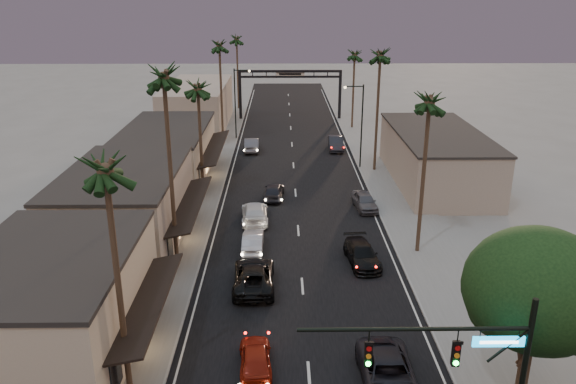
{
  "coord_description": "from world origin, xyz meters",
  "views": [
    {
      "loc": [
        -1.32,
        -13.17,
        17.94
      ],
      "look_at": [
        -0.8,
        30.19,
        2.5
      ],
      "focal_mm": 35.0,
      "sensor_mm": 36.0,
      "label": 1
    }
  ],
  "objects_px": {
    "oncoming_red": "(255,358)",
    "oncoming_pickup": "(254,276)",
    "palm_lb": "(163,71)",
    "corner_tree": "(539,294)",
    "palm_rb": "(381,51)",
    "palm_ra": "(430,96)",
    "palm_rc": "(355,52)",
    "arch": "(290,82)",
    "oncoming_silver": "(253,241)",
    "curbside_black": "(362,254)",
    "palm_ld": "(219,42)",
    "streetlight_right": "(359,119)",
    "curbside_near": "(388,374)",
    "palm_la": "(104,161)",
    "palm_far": "(237,37)",
    "streetlight_left": "(237,98)",
    "palm_lc": "(198,84)"
  },
  "relations": [
    {
      "from": "corner_tree",
      "to": "palm_ra",
      "type": "distance_m",
      "value": 17.45
    },
    {
      "from": "palm_ra",
      "to": "oncoming_pickup",
      "type": "distance_m",
      "value": 16.63
    },
    {
      "from": "streetlight_left",
      "to": "palm_rc",
      "type": "bearing_deg",
      "value": 21.14
    },
    {
      "from": "streetlight_left",
      "to": "palm_far",
      "type": "relative_size",
      "value": 0.68
    },
    {
      "from": "streetlight_left",
      "to": "oncoming_pickup",
      "type": "height_order",
      "value": "streetlight_left"
    },
    {
      "from": "streetlight_right",
      "to": "arch",
      "type": "bearing_deg",
      "value": 105.47
    },
    {
      "from": "palm_la",
      "to": "palm_lb",
      "type": "relative_size",
      "value": 0.87
    },
    {
      "from": "corner_tree",
      "to": "palm_rb",
      "type": "bearing_deg",
      "value": 91.37
    },
    {
      "from": "palm_rb",
      "to": "corner_tree",
      "type": "bearing_deg",
      "value": -88.63
    },
    {
      "from": "streetlight_right",
      "to": "oncoming_pickup",
      "type": "relative_size",
      "value": 1.6
    },
    {
      "from": "palm_la",
      "to": "palm_rb",
      "type": "height_order",
      "value": "palm_rb"
    },
    {
      "from": "curbside_black",
      "to": "palm_lb",
      "type": "bearing_deg",
      "value": 174.83
    },
    {
      "from": "corner_tree",
      "to": "curbside_near",
      "type": "xyz_separation_m",
      "value": [
        -5.74,
        1.59,
        -5.2
      ]
    },
    {
      "from": "streetlight_right",
      "to": "palm_far",
      "type": "height_order",
      "value": "palm_far"
    },
    {
      "from": "palm_rb",
      "to": "curbside_near",
      "type": "height_order",
      "value": "palm_rb"
    },
    {
      "from": "corner_tree",
      "to": "arch",
      "type": "relative_size",
      "value": 0.58
    },
    {
      "from": "oncoming_pickup",
      "to": "palm_lb",
      "type": "bearing_deg",
      "value": -30.22
    },
    {
      "from": "palm_ld",
      "to": "palm_rb",
      "type": "relative_size",
      "value": 1.0
    },
    {
      "from": "streetlight_right",
      "to": "palm_lc",
      "type": "bearing_deg",
      "value": -149.89
    },
    {
      "from": "palm_ra",
      "to": "palm_rc",
      "type": "relative_size",
      "value": 1.08
    },
    {
      "from": "corner_tree",
      "to": "arch",
      "type": "xyz_separation_m",
      "value": [
        -9.48,
        62.55,
        -0.45
      ]
    },
    {
      "from": "palm_la",
      "to": "palm_rc",
      "type": "bearing_deg",
      "value": 72.63
    },
    {
      "from": "arch",
      "to": "oncoming_red",
      "type": "distance_m",
      "value": 59.72
    },
    {
      "from": "palm_lb",
      "to": "streetlight_left",
      "type": "bearing_deg",
      "value": 87.33
    },
    {
      "from": "arch",
      "to": "palm_ra",
      "type": "height_order",
      "value": "palm_ra"
    },
    {
      "from": "palm_rb",
      "to": "arch",
      "type": "bearing_deg",
      "value": 108.3
    },
    {
      "from": "oncoming_pickup",
      "to": "curbside_black",
      "type": "relative_size",
      "value": 1.16
    },
    {
      "from": "palm_rc",
      "to": "palm_far",
      "type": "xyz_separation_m",
      "value": [
        -16.9,
        14.0,
        0.97
      ]
    },
    {
      "from": "palm_ld",
      "to": "oncoming_silver",
      "type": "distance_m",
      "value": 33.11
    },
    {
      "from": "palm_rb",
      "to": "oncoming_silver",
      "type": "relative_size",
      "value": 3.39
    },
    {
      "from": "oncoming_red",
      "to": "palm_lb",
      "type": "bearing_deg",
      "value": -66.58
    },
    {
      "from": "palm_rb",
      "to": "palm_far",
      "type": "bearing_deg",
      "value": 116.43
    },
    {
      "from": "streetlight_right",
      "to": "curbside_near",
      "type": "bearing_deg",
      "value": -95.06
    },
    {
      "from": "palm_la",
      "to": "streetlight_right",
      "type": "bearing_deg",
      "value": 66.68
    },
    {
      "from": "oncoming_red",
      "to": "oncoming_pickup",
      "type": "distance_m",
      "value": 8.44
    },
    {
      "from": "streetlight_right",
      "to": "palm_far",
      "type": "xyz_separation_m",
      "value": [
        -15.22,
        33.0,
        6.11
      ]
    },
    {
      "from": "palm_la",
      "to": "palm_ra",
      "type": "xyz_separation_m",
      "value": [
        17.2,
        15.0,
        0.0
      ]
    },
    {
      "from": "palm_ra",
      "to": "curbside_near",
      "type": "height_order",
      "value": "palm_ra"
    },
    {
      "from": "oncoming_pickup",
      "to": "palm_rc",
      "type": "bearing_deg",
      "value": -105.82
    },
    {
      "from": "arch",
      "to": "palm_rb",
      "type": "relative_size",
      "value": 1.07
    },
    {
      "from": "palm_la",
      "to": "palm_rc",
      "type": "relative_size",
      "value": 1.08
    },
    {
      "from": "arch",
      "to": "oncoming_silver",
      "type": "relative_size",
      "value": 3.62
    },
    {
      "from": "corner_tree",
      "to": "streetlight_right",
      "type": "distance_m",
      "value": 37.64
    },
    {
      "from": "streetlight_right",
      "to": "oncoming_red",
      "type": "relative_size",
      "value": 2.26
    },
    {
      "from": "arch",
      "to": "curbside_black",
      "type": "xyz_separation_m",
      "value": [
        4.28,
        -47.79,
        -4.83
      ]
    },
    {
      "from": "palm_la",
      "to": "curbside_black",
      "type": "bearing_deg",
      "value": 45.71
    },
    {
      "from": "oncoming_silver",
      "to": "curbside_black",
      "type": "relative_size",
      "value": 0.87
    },
    {
      "from": "palm_la",
      "to": "curbside_near",
      "type": "height_order",
      "value": "palm_la"
    },
    {
      "from": "palm_ld",
      "to": "oncoming_silver",
      "type": "relative_size",
      "value": 3.39
    },
    {
      "from": "palm_lb",
      "to": "palm_rc",
      "type": "relative_size",
      "value": 1.25
    }
  ]
}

